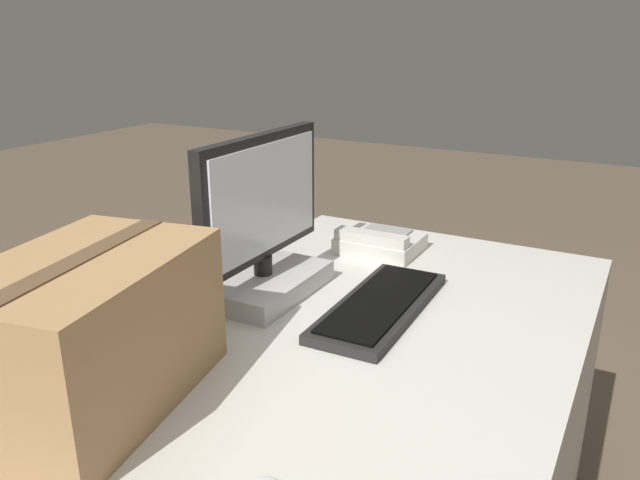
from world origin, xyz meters
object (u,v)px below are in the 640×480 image
Objects in this scene: monitor at (263,236)px; cardboard_box at (89,332)px; desk_phone at (379,243)px; keyboard at (380,305)px.

cardboard_box is at bearing -179.93° from monitor.
monitor is at bearing 161.81° from desk_phone.
desk_phone reaches higher than keyboard.
cardboard_box reaches higher than desk_phone.
monitor is 0.52m from cardboard_box.
keyboard is at bearing -156.51° from desk_phone.
monitor reaches higher than desk_phone.
monitor is at bearing 96.60° from keyboard.
cardboard_box is at bearing 151.75° from keyboard.
desk_phone is 0.46× the size of cardboard_box.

